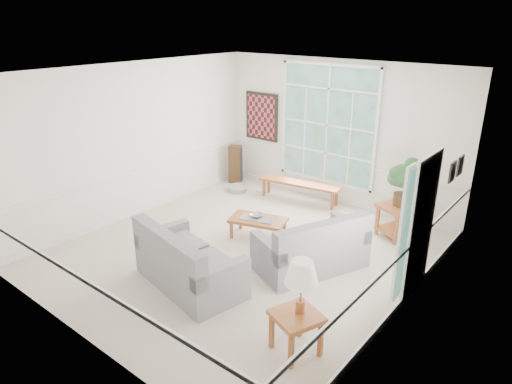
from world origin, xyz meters
TOP-DOWN VIEW (x-y plane):
  - floor at (0.00, 0.00)m, footprint 5.50×6.00m
  - ceiling at (0.00, 0.00)m, footprint 5.50×6.00m
  - wall_back at (0.00, 3.00)m, footprint 5.50×0.02m
  - wall_front at (0.00, -3.00)m, footprint 5.50×0.02m
  - wall_left at (-2.75, 0.00)m, footprint 0.02×6.00m
  - wall_right at (2.75, 0.00)m, footprint 0.02×6.00m
  - window_back at (-0.20, 2.96)m, footprint 2.30×0.08m
  - entry_door at (2.71, 0.60)m, footprint 0.08×0.90m
  - door_sidelight at (2.71, -0.03)m, footprint 0.08×0.26m
  - wall_art at (-1.95, 2.95)m, footprint 0.90×0.06m
  - wall_frame_near at (2.71, 1.75)m, footprint 0.04×0.26m
  - wall_frame_far at (2.71, 2.15)m, footprint 0.04×0.26m
  - loveseat_right at (1.17, 0.25)m, footprint 1.49×1.92m
  - loveseat_front at (0.05, -1.30)m, footprint 1.90×1.23m
  - coffee_table at (-0.14, 0.55)m, footprint 1.12×0.82m
  - pewter_bowl at (-0.20, 0.59)m, footprint 0.33×0.33m
  - window_bench at (-0.54, 2.49)m, footprint 1.85×0.65m
  - end_table at (1.81, 2.16)m, footprint 0.80×0.80m
  - houseplant at (1.81, 2.20)m, footprint 0.56×0.56m
  - side_table at (2.11, -1.54)m, footprint 0.67×0.67m
  - table_lamp at (2.11, -1.48)m, footprint 0.45×0.45m
  - pet_bed at (-1.96, 2.09)m, footprint 0.53×0.53m
  - floor_speaker at (-2.40, 2.51)m, footprint 0.35×0.32m
  - cat at (1.32, 0.84)m, footprint 0.39×0.30m

SIDE VIEW (x-z plane):
  - floor at x=0.00m, z-range -0.01..0.00m
  - pet_bed at x=-1.96m, z-range 0.00..0.14m
  - coffee_table at x=-0.14m, z-range 0.00..0.37m
  - window_bench at x=-0.54m, z-range 0.00..0.42m
  - side_table at x=2.11m, z-range 0.00..0.53m
  - end_table at x=1.81m, z-range 0.00..0.61m
  - pewter_bowl at x=-0.20m, z-range 0.37..0.45m
  - floor_speaker at x=-2.40m, z-range 0.00..0.92m
  - loveseat_right at x=1.17m, z-range 0.00..0.93m
  - loveseat_front at x=0.05m, z-range 0.00..0.95m
  - cat at x=1.32m, z-range 0.47..0.64m
  - table_lamp at x=2.11m, z-range 0.53..1.21m
  - entry_door at x=2.71m, z-range 0.00..2.10m
  - houseplant at x=1.81m, z-range 0.61..1.51m
  - door_sidelight at x=2.71m, z-range 0.20..2.10m
  - wall_back at x=0.00m, z-range 0.00..3.00m
  - wall_front at x=0.00m, z-range 0.00..3.00m
  - wall_left at x=-2.75m, z-range 0.00..3.00m
  - wall_right at x=2.75m, z-range 0.00..3.00m
  - wall_frame_near at x=2.71m, z-range 1.39..1.71m
  - wall_frame_far at x=2.71m, z-range 1.39..1.71m
  - wall_art at x=-1.95m, z-range 1.05..2.15m
  - window_back at x=-0.20m, z-range 0.45..2.85m
  - ceiling at x=0.00m, z-range 2.99..3.01m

